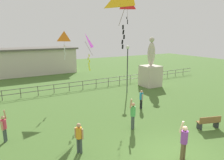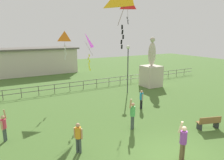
{
  "view_description": "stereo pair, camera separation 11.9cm",
  "coord_description": "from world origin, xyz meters",
  "px_view_note": "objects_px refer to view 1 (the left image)",
  "views": [
    {
      "loc": [
        -6.9,
        -5.95,
        5.89
      ],
      "look_at": [
        0.2,
        6.58,
        2.59
      ],
      "focal_mm": 32.11,
      "sensor_mm": 36.0,
      "label": 1
    },
    {
      "loc": [
        -6.79,
        -6.01,
        5.89
      ],
      "look_at": [
        0.2,
        6.58,
        2.59
      ],
      "focal_mm": 32.11,
      "sensor_mm": 36.0,
      "label": 2
    }
  ],
  "objects_px": {
    "person_3": "(141,98)",
    "person_1": "(79,136)",
    "person_5": "(4,127)",
    "kite_3": "(64,38)",
    "park_bench": "(209,122)",
    "statue_monument": "(150,72)",
    "person_2": "(184,140)",
    "kite_0": "(85,43)",
    "lamppost": "(128,59)",
    "kite_4": "(127,3)",
    "person_0": "(133,114)"
  },
  "relations": [
    {
      "from": "person_3",
      "to": "person_5",
      "type": "relative_size",
      "value": 0.85
    },
    {
      "from": "park_bench",
      "to": "statue_monument",
      "type": "bearing_deg",
      "value": 69.56
    },
    {
      "from": "statue_monument",
      "to": "kite_0",
      "type": "distance_m",
      "value": 10.28
    },
    {
      "from": "person_2",
      "to": "kite_0",
      "type": "relative_size",
      "value": 0.73
    },
    {
      "from": "statue_monument",
      "to": "kite_4",
      "type": "bearing_deg",
      "value": -160.79
    },
    {
      "from": "lamppost",
      "to": "kite_4",
      "type": "distance_m",
      "value": 5.19
    },
    {
      "from": "person_3",
      "to": "kite_0",
      "type": "bearing_deg",
      "value": 148.53
    },
    {
      "from": "person_3",
      "to": "person_1",
      "type": "bearing_deg",
      "value": -152.4
    },
    {
      "from": "park_bench",
      "to": "person_3",
      "type": "height_order",
      "value": "person_3"
    },
    {
      "from": "park_bench",
      "to": "person_0",
      "type": "bearing_deg",
      "value": 150.71
    },
    {
      "from": "lamppost",
      "to": "kite_4",
      "type": "relative_size",
      "value": 1.87
    },
    {
      "from": "kite_0",
      "to": "park_bench",
      "type": "bearing_deg",
      "value": -53.58
    },
    {
      "from": "person_2",
      "to": "kite_4",
      "type": "xyz_separation_m",
      "value": [
        3.43,
        10.18,
        7.58
      ]
    },
    {
      "from": "kite_4",
      "to": "person_3",
      "type": "bearing_deg",
      "value": -104.79
    },
    {
      "from": "person_2",
      "to": "person_3",
      "type": "relative_size",
      "value": 1.34
    },
    {
      "from": "person_0",
      "to": "person_5",
      "type": "bearing_deg",
      "value": 162.44
    },
    {
      "from": "person_5",
      "to": "kite_3",
      "type": "bearing_deg",
      "value": 48.38
    },
    {
      "from": "person_1",
      "to": "person_0",
      "type": "bearing_deg",
      "value": 12.34
    },
    {
      "from": "person_3",
      "to": "person_5",
      "type": "bearing_deg",
      "value": -178.19
    },
    {
      "from": "person_5",
      "to": "person_3",
      "type": "bearing_deg",
      "value": 1.81
    },
    {
      "from": "statue_monument",
      "to": "person_5",
      "type": "xyz_separation_m",
      "value": [
        -15.15,
        -5.63,
        -0.76
      ]
    },
    {
      "from": "park_bench",
      "to": "person_1",
      "type": "relative_size",
      "value": 0.96
    },
    {
      "from": "person_1",
      "to": "kite_3",
      "type": "xyz_separation_m",
      "value": [
        2.24,
        9.26,
        4.65
      ]
    },
    {
      "from": "statue_monument",
      "to": "person_2",
      "type": "distance_m",
      "value": 14.11
    },
    {
      "from": "person_5",
      "to": "person_1",
      "type": "bearing_deg",
      "value": -43.8
    },
    {
      "from": "kite_0",
      "to": "lamppost",
      "type": "bearing_deg",
      "value": 21.17
    },
    {
      "from": "statue_monument",
      "to": "kite_3",
      "type": "relative_size",
      "value": 2.2
    },
    {
      "from": "person_0",
      "to": "kite_0",
      "type": "height_order",
      "value": "kite_0"
    },
    {
      "from": "person_1",
      "to": "person_2",
      "type": "xyz_separation_m",
      "value": [
        4.09,
        -2.99,
        0.1
      ]
    },
    {
      "from": "person_5",
      "to": "kite_4",
      "type": "bearing_deg",
      "value": 20.86
    },
    {
      "from": "kite_3",
      "to": "person_3",
      "type": "bearing_deg",
      "value": -53.87
    },
    {
      "from": "park_bench",
      "to": "kite_0",
      "type": "relative_size",
      "value": 0.55
    },
    {
      "from": "person_2",
      "to": "kite_3",
      "type": "distance_m",
      "value": 13.2
    },
    {
      "from": "person_0",
      "to": "person_5",
      "type": "height_order",
      "value": "person_0"
    },
    {
      "from": "lamppost",
      "to": "kite_4",
      "type": "bearing_deg",
      "value": -134.29
    },
    {
      "from": "person_0",
      "to": "person_3",
      "type": "xyz_separation_m",
      "value": [
        2.64,
        2.56,
        -0.14
      ]
    },
    {
      "from": "person_1",
      "to": "kite_3",
      "type": "bearing_deg",
      "value": 76.38
    },
    {
      "from": "park_bench",
      "to": "person_0",
      "type": "relative_size",
      "value": 0.76
    },
    {
      "from": "park_bench",
      "to": "person_3",
      "type": "distance_m",
      "value": 5.19
    },
    {
      "from": "person_2",
      "to": "kite_3",
      "type": "height_order",
      "value": "kite_3"
    },
    {
      "from": "person_1",
      "to": "kite_0",
      "type": "distance_m",
      "value": 7.67
    },
    {
      "from": "person_5",
      "to": "person_0",
      "type": "bearing_deg",
      "value": -17.56
    },
    {
      "from": "statue_monument",
      "to": "person_2",
      "type": "relative_size",
      "value": 2.72
    },
    {
      "from": "person_2",
      "to": "person_5",
      "type": "height_order",
      "value": "person_2"
    },
    {
      "from": "person_0",
      "to": "person_3",
      "type": "relative_size",
      "value": 1.33
    },
    {
      "from": "lamppost",
      "to": "person_5",
      "type": "distance_m",
      "value": 12.46
    },
    {
      "from": "person_3",
      "to": "statue_monument",
      "type": "bearing_deg",
      "value": 44.56
    },
    {
      "from": "kite_0",
      "to": "kite_3",
      "type": "distance_m",
      "value": 3.62
    },
    {
      "from": "person_1",
      "to": "kite_0",
      "type": "relative_size",
      "value": 0.57
    },
    {
      "from": "kite_0",
      "to": "person_5",
      "type": "bearing_deg",
      "value": -156.61
    }
  ]
}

